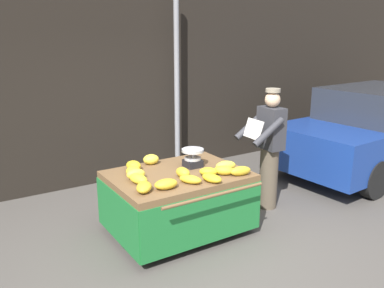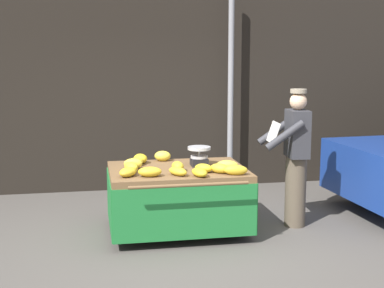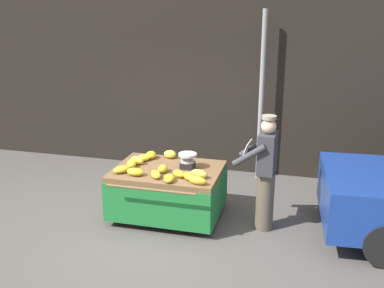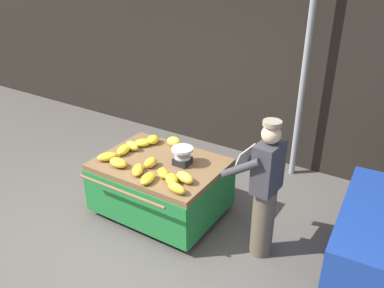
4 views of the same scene
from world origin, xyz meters
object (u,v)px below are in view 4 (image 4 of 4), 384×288
Objects in this scene: banana_bunch_3 at (176,188)px; banana_bunch_11 at (151,163)px; banana_cart at (160,176)px; banana_bunch_7 at (142,143)px; street_pole at (303,81)px; banana_bunch_5 at (138,170)px; banana_bunch_2 at (107,157)px; banana_bunch_4 at (132,146)px; banana_bunch_8 at (148,178)px; banana_bunch_13 at (174,141)px; banana_bunch_10 at (153,140)px; weighing_scale at (182,156)px; vendor_person at (264,190)px; banana_bunch_6 at (124,150)px; banana_bunch_9 at (118,163)px; banana_bunch_12 at (163,173)px; banana_bunch_1 at (172,179)px; banana_bunch_0 at (185,177)px.

banana_bunch_3 is 0.68m from banana_bunch_11.
banana_cart is 0.60m from banana_bunch_7.
banana_bunch_5 is (-1.22, -2.36, -0.72)m from street_pole.
banana_cart is 0.74m from banana_bunch_2.
banana_bunch_5 is at bearing -100.10° from banana_bunch_11.
banana_bunch_4 reaches higher than banana_bunch_8.
banana_bunch_13 reaches higher than banana_bunch_8.
banana_bunch_2 is 0.74m from banana_bunch_10.
banana_cart is at bearing -7.97° from banana_bunch_4.
weighing_scale is 1.06× the size of banana_bunch_8.
banana_bunch_6 is at bearing -178.71° from vendor_person.
banana_bunch_2 is at bearing 166.98° from banana_bunch_9.
banana_bunch_10 is at bearing 63.12° from banana_bunch_7.
street_pole reaches higher than banana_bunch_4.
street_pole is at bearing 68.20° from banana_bunch_12.
banana_bunch_11 is (-0.19, 0.31, 0.01)m from banana_bunch_8.
banana_bunch_4 is at bearing 135.97° from banana_bunch_5.
banana_bunch_4 reaches higher than banana_bunch_7.
vendor_person reaches higher than weighing_scale.
vendor_person is (0.88, 0.46, 0.03)m from banana_bunch_3.
banana_bunch_13 is (-0.55, 0.84, 0.01)m from banana_bunch_1.
banana_bunch_9 is at bearing 174.27° from banana_bunch_3.
banana_bunch_2 reaches higher than banana_bunch_8.
banana_bunch_8 is 0.15× the size of vendor_person.
vendor_person is (0.92, 0.22, 0.03)m from banana_bunch_0.
banana_bunch_8 is (0.23, -0.10, -0.00)m from banana_bunch_5.
banana_bunch_5 reaches higher than banana_cart.
banana_bunch_0 is 1.17× the size of banana_bunch_4.
weighing_scale is at bearing 54.78° from banana_bunch_5.
banana_cart is 0.46m from banana_bunch_5.
weighing_scale is 1.06× the size of banana_bunch_2.
banana_bunch_2 is 0.61m from banana_bunch_11.
banana_bunch_4 is at bearing -134.39° from banana_bunch_13.
banana_bunch_2 is 1.26× the size of banana_bunch_10.
banana_bunch_6 is 1.33× the size of banana_bunch_13.
banana_bunch_4 is (-0.52, 0.07, 0.27)m from banana_cart.
banana_cart is at bearing 156.51° from banana_bunch_0.
banana_bunch_13 is at bearing 93.67° from banana_bunch_5.
banana_bunch_1 is 1.03× the size of banana_bunch_7.
weighing_scale is 1.27× the size of banana_bunch_4.
banana_bunch_7 is 0.63m from banana_bunch_9.
banana_bunch_13 is at bearing 45.61° from banana_bunch_4.
street_pole is 2.41m from banana_bunch_0.
weighing_scale is 0.55m from banana_bunch_13.
street_pole reaches higher than banana_bunch_6.
banana_bunch_3 is at bearing -7.20° from banana_bunch_2.
banana_bunch_7 is at bearing 99.65° from banana_bunch_9.
banana_bunch_8 is at bearing -47.81° from banana_bunch_7.
banana_bunch_11 is at bearing 152.37° from banana_bunch_3.
banana_bunch_9 is (0.11, -0.62, 0.00)m from banana_bunch_7.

